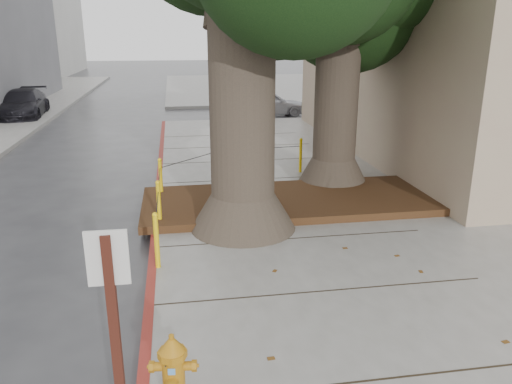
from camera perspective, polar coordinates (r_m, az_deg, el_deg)
ground at (r=7.50m, az=3.77°, el=-12.55°), size 140.00×140.00×0.00m
sidewalk_far at (r=37.25m, az=2.46°, el=11.98°), size 16.00×20.00×0.15m
curb_red at (r=9.56m, az=-11.50°, el=-5.44°), size 0.14×26.00×0.16m
planter_bed at (r=11.06m, az=3.83°, el=-1.01°), size 6.40×2.60×0.16m
building_side_white at (r=36.75m, az=20.19°, el=17.81°), size 10.00×10.00×9.00m
building_side_grey at (r=45.00m, az=23.62°, el=19.15°), size 12.00×14.00×12.00m
bollard_ring at (r=11.14m, az=-5.57°, el=1.41°), size 3.79×5.39×0.95m
fire_hydrant at (r=5.38m, az=-9.44°, el=-19.48°), size 0.42×0.39×0.80m
car_silver at (r=24.11m, az=1.49°, el=10.10°), size 3.49×1.45×1.18m
car_red at (r=26.35m, az=16.40°, el=9.93°), size 3.26×1.14×1.07m
car_dark at (r=25.70m, az=-25.09°, el=9.09°), size 2.15×4.62×1.31m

